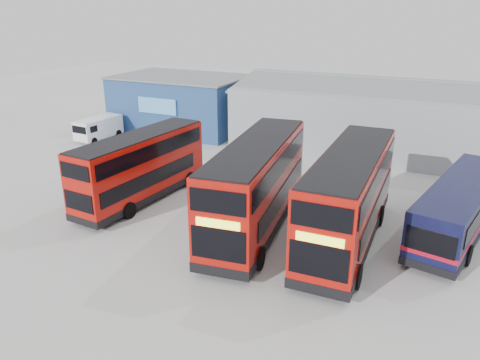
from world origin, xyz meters
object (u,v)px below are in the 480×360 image
Objects in this scene: double_decker_centre at (256,187)px; single_decker_blue at (460,209)px; maintenance_shed at (425,120)px; office_block at (182,102)px; double_decker_left at (141,168)px; panel_van at (98,128)px; double_decker_right at (348,200)px.

single_decker_blue is at bearing 14.64° from double_decker_centre.
maintenance_shed reaches higher than double_decker_centre.
double_decker_centre is (15.25, -17.22, -0.17)m from office_block.
office_block is 1.05× the size of double_decker_centre.
double_decker_left is 0.91× the size of single_decker_blue.
office_block reaches higher than panel_van.
office_block is at bearing -174.79° from maintenance_shed.
maintenance_shed is 20.38m from double_decker_centre.
office_block is 0.40× the size of maintenance_shed.
panel_van is at bearing -0.82° from single_decker_blue.
double_decker_left is 12.77m from double_decker_right.
single_decker_blue is at bearing 32.63° from double_decker_right.
maintenance_shed is at bearing 82.70° from double_decker_right.
double_decker_right is 1.03× the size of single_decker_blue.
maintenance_shed is 3.03× the size of double_decker_left.
maintenance_shed is 23.65m from double_decker_left.
panel_van is at bearing 145.10° from double_decker_centre.
single_decker_blue is at bearing -8.86° from panel_van.
panel_van is (-4.72, -6.65, -1.48)m from office_block.
single_decker_blue is (3.16, -15.29, -1.14)m from maintenance_shed.
double_decker_centre is 1.05× the size of single_decker_blue.
double_decker_right is 6.24m from single_decker_blue.
double_decker_centre is (7.98, -0.73, 0.33)m from double_decker_left.
maintenance_shed is at bearing 5.21° from office_block.
double_decker_right is (12.76, -0.24, 0.31)m from double_decker_left.
maintenance_shed is (22.00, 2.01, 0.02)m from office_block.
single_decker_blue reaches higher than panel_van.
single_decker_blue is 30.61m from panel_van.
maintenance_shed is at bearing -66.63° from single_decker_blue.
panel_van is (-24.75, 10.08, -1.29)m from double_decker_right.
double_decker_right is at bearing -176.11° from double_decker_left.
single_decker_blue is at bearing -27.84° from office_block.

